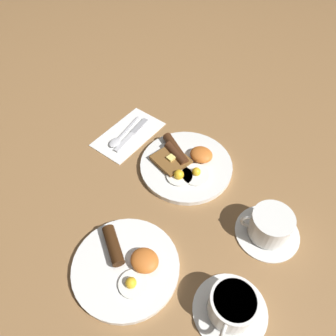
{
  "coord_description": "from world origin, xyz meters",
  "views": [
    {
      "loc": [
        -0.28,
        0.54,
        0.73
      ],
      "look_at": [
        0.03,
        0.05,
        0.03
      ],
      "focal_mm": 35.0,
      "sensor_mm": 36.0,
      "label": 1
    }
  ],
  "objects_px": {
    "breakfast_plate_far": "(127,265)",
    "knife": "(133,133)",
    "teacup_far": "(232,306)",
    "teacup_near": "(270,226)",
    "breakfast_plate_near": "(185,164)",
    "spoon": "(118,139)"
  },
  "relations": [
    {
      "from": "breakfast_plate_far",
      "to": "knife",
      "type": "xyz_separation_m",
      "value": [
        0.25,
        -0.36,
        -0.0
      ]
    },
    {
      "from": "teacup_far",
      "to": "knife",
      "type": "xyz_separation_m",
      "value": [
        0.49,
        -0.32,
        -0.03
      ]
    },
    {
      "from": "teacup_near",
      "to": "teacup_far",
      "type": "bearing_deg",
      "value": 90.62
    },
    {
      "from": "knife",
      "to": "teacup_far",
      "type": "bearing_deg",
      "value": 55.41
    },
    {
      "from": "breakfast_plate_near",
      "to": "spoon",
      "type": "distance_m",
      "value": 0.23
    },
    {
      "from": "breakfast_plate_far",
      "to": "teacup_near",
      "type": "xyz_separation_m",
      "value": [
        -0.24,
        -0.25,
        0.02
      ]
    },
    {
      "from": "teacup_far",
      "to": "breakfast_plate_far",
      "type": "bearing_deg",
      "value": 8.96
    },
    {
      "from": "spoon",
      "to": "teacup_near",
      "type": "bearing_deg",
      "value": 80.22
    },
    {
      "from": "teacup_near",
      "to": "breakfast_plate_far",
      "type": "bearing_deg",
      "value": 46.84
    },
    {
      "from": "breakfast_plate_near",
      "to": "teacup_near",
      "type": "distance_m",
      "value": 0.29
    },
    {
      "from": "teacup_far",
      "to": "spoon",
      "type": "bearing_deg",
      "value": -28.35
    },
    {
      "from": "breakfast_plate_near",
      "to": "teacup_far",
      "type": "bearing_deg",
      "value": 133.71
    },
    {
      "from": "teacup_near",
      "to": "knife",
      "type": "xyz_separation_m",
      "value": [
        0.48,
        -0.11,
        -0.03
      ]
    },
    {
      "from": "breakfast_plate_near",
      "to": "teacup_far",
      "type": "relative_size",
      "value": 1.65
    },
    {
      "from": "breakfast_plate_near",
      "to": "spoon",
      "type": "bearing_deg",
      "value": 5.07
    },
    {
      "from": "breakfast_plate_near",
      "to": "teacup_near",
      "type": "height_order",
      "value": "teacup_near"
    },
    {
      "from": "teacup_far",
      "to": "spoon",
      "type": "distance_m",
      "value": 0.58
    },
    {
      "from": "teacup_far",
      "to": "breakfast_plate_near",
      "type": "bearing_deg",
      "value": -46.29
    },
    {
      "from": "knife",
      "to": "breakfast_plate_near",
      "type": "bearing_deg",
      "value": 81.21
    },
    {
      "from": "knife",
      "to": "teacup_near",
      "type": "bearing_deg",
      "value": 76.59
    },
    {
      "from": "breakfast_plate_near",
      "to": "teacup_far",
      "type": "xyz_separation_m",
      "value": [
        -0.28,
        0.29,
        0.02
      ]
    },
    {
      "from": "knife",
      "to": "spoon",
      "type": "xyz_separation_m",
      "value": [
        0.02,
        0.05,
        0.0
      ]
    }
  ]
}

